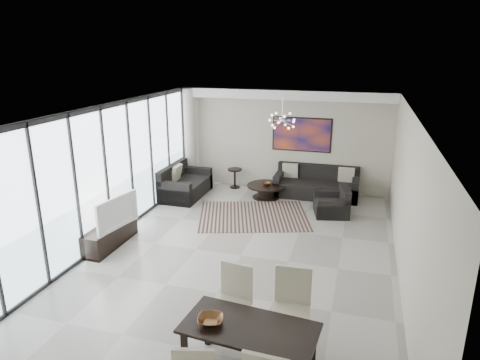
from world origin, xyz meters
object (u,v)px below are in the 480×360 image
at_px(tv_console, 110,235).
at_px(television, 113,212).
at_px(dining_table, 249,333).
at_px(coffee_table, 266,190).
at_px(sofa_main, 316,186).

bearing_deg(tv_console, television, -21.90).
bearing_deg(dining_table, tv_console, 143.69).
distance_m(coffee_table, television, 4.60).
distance_m(sofa_main, tv_console, 5.81).
bearing_deg(tv_console, sofa_main, 49.28).
height_order(coffee_table, tv_console, tv_console).
distance_m(sofa_main, television, 5.78).
bearing_deg(coffee_table, sofa_main, 22.04).
relative_size(sofa_main, television, 1.99).
bearing_deg(television, tv_console, 78.16).
height_order(tv_console, dining_table, dining_table).
xyz_separation_m(sofa_main, dining_table, (-0.02, -7.17, 0.33)).
distance_m(sofa_main, dining_table, 7.18).
bearing_deg(television, coffee_table, -20.36).
bearing_deg(sofa_main, tv_console, -130.72).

